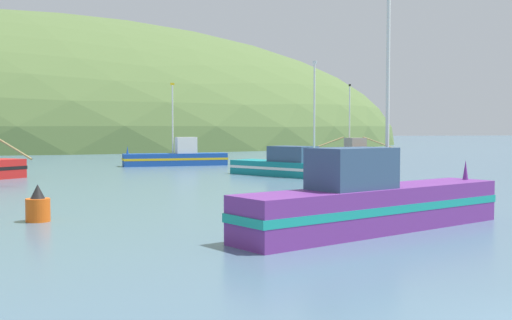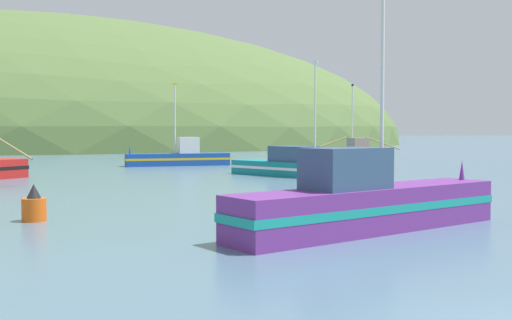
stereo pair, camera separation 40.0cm
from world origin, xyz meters
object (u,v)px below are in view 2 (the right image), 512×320
(fishing_boat_brown, at_px, (356,156))
(channel_buoy, at_px, (34,206))
(fishing_boat_teal, at_px, (303,167))
(fishing_boat_blue, at_px, (179,157))
(fishing_boat_purple, at_px, (367,203))

(fishing_boat_brown, bearing_deg, channel_buoy, 133.37)
(fishing_boat_brown, relative_size, fishing_boat_teal, 0.86)
(fishing_boat_blue, bearing_deg, fishing_boat_purple, 88.47)
(fishing_boat_purple, bearing_deg, fishing_boat_brown, 44.50)
(fishing_boat_purple, bearing_deg, fishing_boat_teal, 53.90)
(fishing_boat_purple, relative_size, channel_buoy, 7.95)
(fishing_boat_teal, relative_size, fishing_boat_blue, 1.23)
(fishing_boat_teal, bearing_deg, fishing_boat_brown, 113.54)
(fishing_boat_brown, distance_m, fishing_boat_purple, 39.73)
(fishing_boat_brown, xyz_separation_m, fishing_boat_purple, (-15.54, -36.57, 0.15))
(fishing_boat_blue, bearing_deg, fishing_boat_teal, 109.15)
(fishing_boat_teal, distance_m, channel_buoy, 23.04)
(fishing_boat_purple, xyz_separation_m, fishing_boat_blue, (-1.06, 37.36, -0.14))
(fishing_boat_brown, xyz_separation_m, fishing_boat_teal, (-10.24, -14.70, -0.06))
(fishing_boat_brown, xyz_separation_m, channel_buoy, (-25.83, -31.66, -0.22))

